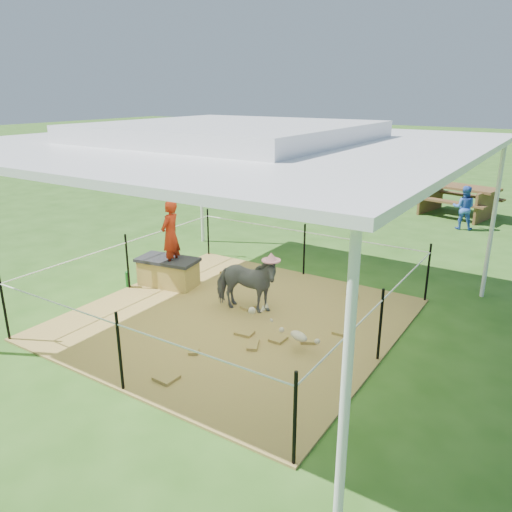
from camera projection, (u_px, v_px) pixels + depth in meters
The scene contains 13 objects.
ground at pixel (235, 319), 7.59m from camera, with size 90.00×90.00×0.00m, color #2D5919.
hay_patch at pixel (235, 318), 7.58m from camera, with size 4.60×4.60×0.03m, color brown.
canopy_tent at pixel (232, 139), 6.74m from camera, with size 6.30×6.30×2.90m.
rope_fence at pixel (234, 280), 7.38m from camera, with size 4.54×4.54×1.00m.
straw_bale at pixel (168, 273), 8.78m from camera, with size 0.99×0.50×0.44m, color olive.
dark_cloth at pixel (168, 260), 8.70m from camera, with size 1.06×0.55×0.06m, color black.
woman at pixel (170, 229), 8.47m from camera, with size 0.43×0.29×1.19m, color #A62410.
green_bottle at pixel (128, 279), 8.73m from camera, with size 0.08×0.08×0.28m, color #186F21.
pony at pixel (245, 284), 7.67m from camera, with size 0.49×1.07×0.91m, color #525157.
pink_hat at pixel (245, 252), 7.51m from camera, with size 0.28×0.28×0.13m, color pink.
foal at pixel (299, 334), 6.56m from camera, with size 0.84×0.47×0.47m, color beige, non-canonical shape.
picnic_table_near at pixel (458, 201), 13.73m from camera, with size 2.01×1.45×0.84m, color #56371D.
distant_person at pixel (464, 208), 12.36m from camera, with size 0.53×0.41×1.09m, color blue.
Camera 1 is at (4.00, -5.62, 3.32)m, focal length 35.00 mm.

